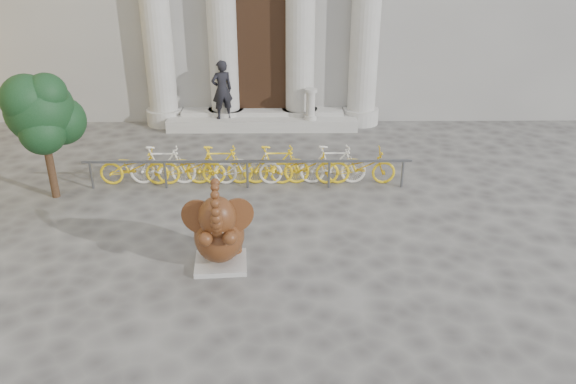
{
  "coord_description": "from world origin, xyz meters",
  "views": [
    {
      "loc": [
        0.64,
        -7.88,
        5.77
      ],
      "look_at": [
        0.74,
        2.1,
        1.1
      ],
      "focal_mm": 35.0,
      "sensor_mm": 36.0,
      "label": 1
    }
  ],
  "objects_px": {
    "bike_rack": "(248,165)",
    "tree": "(41,112)",
    "elephant_statue": "(219,234)",
    "pedestrian": "(222,90)"
  },
  "relations": [
    {
      "from": "elephant_statue",
      "to": "bike_rack",
      "type": "relative_size",
      "value": 0.24
    },
    {
      "from": "bike_rack",
      "to": "pedestrian",
      "type": "bearing_deg",
      "value": 103.27
    },
    {
      "from": "bike_rack",
      "to": "pedestrian",
      "type": "xyz_separation_m",
      "value": [
        -1.01,
        4.28,
        0.77
      ]
    },
    {
      "from": "elephant_statue",
      "to": "pedestrian",
      "type": "height_order",
      "value": "pedestrian"
    },
    {
      "from": "elephant_statue",
      "to": "bike_rack",
      "type": "xyz_separation_m",
      "value": [
        0.31,
        3.81,
        -0.2
      ]
    },
    {
      "from": "elephant_statue",
      "to": "pedestrian",
      "type": "xyz_separation_m",
      "value": [
        -0.7,
        8.09,
        0.57
      ]
    },
    {
      "from": "elephant_statue",
      "to": "bike_rack",
      "type": "distance_m",
      "value": 3.83
    },
    {
      "from": "bike_rack",
      "to": "tree",
      "type": "relative_size",
      "value": 2.68
    },
    {
      "from": "elephant_statue",
      "to": "tree",
      "type": "xyz_separation_m",
      "value": [
        -4.2,
        3.09,
        1.38
      ]
    },
    {
      "from": "bike_rack",
      "to": "pedestrian",
      "type": "distance_m",
      "value": 4.47
    }
  ]
}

